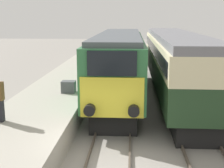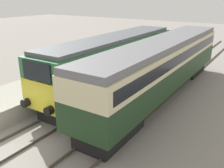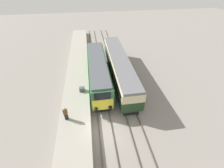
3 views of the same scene
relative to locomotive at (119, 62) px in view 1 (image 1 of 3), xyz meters
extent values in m
cube|color=#9E998C|center=(-3.30, -1.34, -1.67)|extent=(3.50, 50.00, 1.03)
cube|color=#4C4238|center=(-0.72, -4.34, -2.11)|extent=(0.07, 60.00, 0.14)
cube|color=#4C4238|center=(0.72, -4.34, -2.11)|extent=(0.07, 60.00, 0.14)
cube|color=#4C4238|center=(2.68, -4.34, -2.11)|extent=(0.07, 60.00, 0.14)
cube|color=#4C4238|center=(4.12, -4.34, -2.11)|extent=(0.07, 60.00, 0.14)
cube|color=black|center=(0.00, -4.42, -1.68)|extent=(2.03, 4.00, 1.00)
cube|color=black|center=(0.00, 4.50, -1.68)|extent=(2.03, 4.00, 1.00)
cube|color=#2D6B3D|center=(0.00, 0.04, 0.15)|extent=(2.70, 13.91, 2.67)
cube|color=yellow|center=(0.00, -6.96, -0.38)|extent=(2.48, 0.10, 1.60)
cube|color=black|center=(0.00, -6.96, 0.95)|extent=(1.89, 0.10, 0.96)
cube|color=#4C5156|center=(0.00, 0.04, 1.60)|extent=(2.38, 13.35, 0.24)
cylinder|color=black|center=(-0.85, -7.17, -0.83)|extent=(0.44, 0.35, 0.44)
cylinder|color=black|center=(0.85, -7.17, -0.83)|extent=(0.44, 0.35, 0.44)
cube|color=black|center=(3.40, -5.69, -1.71)|extent=(1.89, 3.60, 0.95)
cube|color=black|center=(3.40, 6.95, -1.71)|extent=(1.89, 3.60, 0.95)
cube|color=#1E381E|center=(3.40, 0.63, -0.51)|extent=(2.70, 17.04, 1.44)
cube|color=beige|center=(3.40, 0.63, 0.78)|extent=(2.71, 17.04, 1.13)
cube|color=black|center=(3.40, 0.63, 0.78)|extent=(2.75, 16.36, 0.62)
cube|color=slate|center=(3.40, 0.63, 1.53)|extent=(2.48, 17.04, 0.36)
cube|color=#4C4C51|center=(-2.49, -3.10, -0.85)|extent=(0.70, 0.56, 0.60)
camera|label=1|loc=(0.76, -18.61, 2.69)|focal=50.00mm
camera|label=2|loc=(9.28, -14.61, 4.42)|focal=40.00mm
camera|label=3|loc=(-0.85, -19.41, 12.18)|focal=24.00mm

